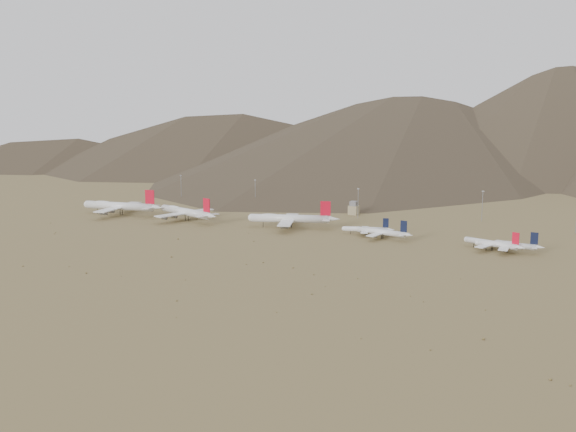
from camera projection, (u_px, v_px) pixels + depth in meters
The scene contains 15 objects.
ground at pixel (256, 235), 478.55m from camera, with size 3000.00×3000.00×0.00m, color olive.
mountain_ridge at pixel (492, 77), 1238.61m from camera, with size 4400.00×1000.00×300.00m.
widebody_west at pixel (120, 206), 565.97m from camera, with size 78.62×61.39×23.53m.
widebody_centre at pixel (186, 212), 538.57m from camera, with size 70.72×55.99×21.59m.
widebody_east at pixel (290, 218), 506.40m from camera, with size 70.23×56.10×21.85m.
narrowbody_a at pixel (367, 229), 480.21m from camera, with size 37.34×27.85×12.82m.
narrowbody_b at pixel (383, 232), 464.89m from camera, with size 45.62×33.15×15.11m.
narrowbody_c at pixel (493, 244), 427.46m from camera, with size 42.43×31.54×14.48m.
narrowbody_d at pixel (508, 245), 422.49m from camera, with size 44.21×31.78×14.58m.
control_tower at pixel (354, 209), 568.66m from camera, with size 8.00×8.00×12.00m.
mast_far_west at pixel (181, 186), 656.39m from camera, with size 2.00×0.60×25.70m.
mast_west at pixel (255, 192), 615.11m from camera, with size 2.00×0.60×25.70m.
mast_centre at pixel (358, 202), 550.06m from camera, with size 2.00×0.60×25.70m.
mast_east at pixel (482, 204), 534.46m from camera, with size 2.00×0.60×25.70m.
desert_scrub at pixel (170, 271), 374.64m from camera, with size 432.71×182.85×0.98m.
Camera 1 is at (239.05, -404.40, 95.42)m, focal length 40.00 mm.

